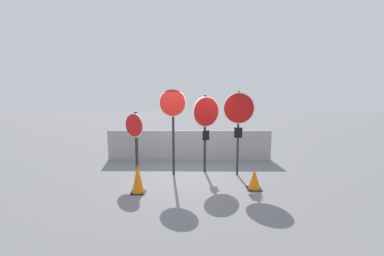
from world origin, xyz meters
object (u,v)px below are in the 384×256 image
stop_sign_3 (239,114)px  traffic_cone_0 (138,179)px  traffic_cone_1 (254,179)px  stop_sign_0 (135,133)px  stop_sign_1 (173,113)px  stop_sign_2 (206,118)px

stop_sign_3 → traffic_cone_0: bearing=-150.8°
stop_sign_3 → traffic_cone_1: (0.28, -1.15, -1.59)m
stop_sign_0 → traffic_cone_1: size_ratio=3.55×
stop_sign_0 → stop_sign_1: 1.26m
stop_sign_2 → traffic_cone_0: 2.84m
stop_sign_0 → traffic_cone_0: 1.71m
stop_sign_0 → stop_sign_2: 2.16m
stop_sign_1 → stop_sign_3: 1.92m
stop_sign_2 → traffic_cone_1: stop_sign_2 is taller
stop_sign_1 → stop_sign_0: bearing=-169.2°
stop_sign_3 → traffic_cone_1: bearing=-74.9°
traffic_cone_0 → stop_sign_1: bearing=61.2°
stop_sign_1 → stop_sign_2: stop_sign_1 is taller
stop_sign_0 → stop_sign_2: stop_sign_2 is taller
stop_sign_1 → traffic_cone_1: bearing=-19.0°
stop_sign_3 → traffic_cone_1: 1.98m
stop_sign_0 → traffic_cone_0: bearing=-42.5°
stop_sign_1 → stop_sign_2: 1.06m
stop_sign_2 → traffic_cone_0: (-1.77, -1.78, -1.33)m
traffic_cone_0 → traffic_cone_1: (3.00, 0.29, -0.10)m
stop_sign_0 → stop_sign_2: (2.09, 0.39, 0.39)m
stop_sign_1 → traffic_cone_0: stop_sign_1 is taller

